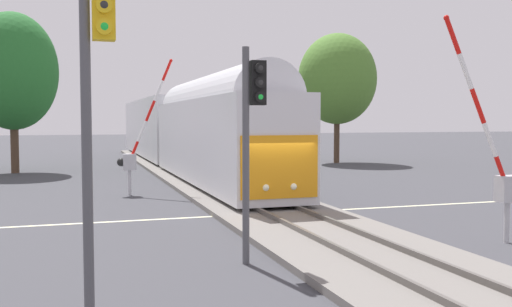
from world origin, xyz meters
The scene contains 10 objects.
ground_plane centered at (0.00, 0.00, 0.00)m, with size 220.00×220.00×0.00m, color #3D3D42.
road_centre_stripe centered at (0.00, 0.00, 0.00)m, with size 44.00×0.20×0.01m.
railway_track centered at (0.00, 0.00, 0.10)m, with size 4.40×80.00×0.32m.
commuter_train centered at (0.00, 19.20, 2.78)m, with size 3.04×42.91×5.16m.
crossing_gate_near centered at (4.16, -6.39, 1.94)m, with size 2.61×0.40×5.90m.
crossing_gate_far centered at (-4.18, 6.39, 1.94)m, with size 2.44×0.40×5.94m.
traffic_signal_median centered at (-2.77, -6.45, 3.29)m, with size 0.53×0.38×4.91m.
traffic_signal_near_left centered at (-6.28, -9.65, 3.87)m, with size 0.53×0.38×5.79m.
oak_far_right centered at (12.35, 20.64, 6.34)m, with size 5.91×5.91×9.76m.
oak_behind_train centered at (-10.13, 19.13, 6.22)m, with size 5.35×5.35×9.83m.
Camera 1 is at (-6.57, -18.72, 3.29)m, focal length 40.04 mm.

